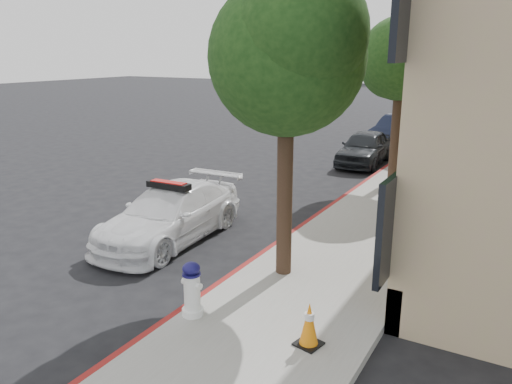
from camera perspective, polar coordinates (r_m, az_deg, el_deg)
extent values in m
plane|color=black|center=(13.02, -4.35, -3.78)|extent=(120.00, 120.00, 0.00)
cube|color=gray|center=(20.85, 19.93, 2.99)|extent=(3.20, 50.00, 0.15)
cube|color=maroon|center=(21.15, 15.83, 3.51)|extent=(0.12, 50.00, 0.15)
cylinder|color=black|center=(9.43, 3.30, 0.08)|extent=(0.30, 0.30, 3.30)
sphere|color=#153611|center=(9.08, 3.55, 15.13)|extent=(2.80, 2.80, 2.80)
sphere|color=#153611|center=(8.64, 5.17, 17.72)|extent=(2.24, 2.24, 2.24)
sphere|color=#153611|center=(9.51, 2.40, 13.37)|extent=(2.10, 2.10, 2.10)
cylinder|color=black|center=(16.84, 15.63, 6.30)|extent=(0.30, 0.30, 3.19)
sphere|color=#153611|center=(16.63, 16.25, 14.45)|extent=(2.60, 2.60, 2.60)
sphere|color=#153611|center=(16.25, 17.51, 15.76)|extent=(2.08, 2.08, 2.08)
sphere|color=#153611|center=(17.02, 15.25, 13.53)|extent=(1.95, 1.95, 1.95)
cylinder|color=black|center=(24.60, 20.41, 8.98)|extent=(0.30, 0.30, 3.41)
sphere|color=#153611|center=(24.47, 20.98, 14.80)|extent=(3.00, 3.00, 3.00)
sphere|color=#153611|center=(24.12, 21.93, 15.66)|extent=(2.40, 2.40, 2.40)
sphere|color=#153611|center=(24.83, 20.21, 14.17)|extent=(2.25, 2.25, 2.25)
imported|color=white|center=(11.97, -9.79, -2.49)|extent=(1.99, 4.50, 1.29)
cube|color=black|center=(11.77, -9.95, 0.76)|extent=(1.11, 0.33, 0.14)
cube|color=#A50A07|center=(11.76, -9.96, 1.04)|extent=(0.91, 0.26, 0.06)
imported|color=black|center=(20.31, 12.31, 4.98)|extent=(1.81, 4.03, 1.35)
imported|color=black|center=(24.50, 15.99, 6.68)|extent=(2.10, 4.60, 1.46)
cylinder|color=white|center=(8.53, -7.23, -13.39)|extent=(0.36, 0.36, 0.11)
cylinder|color=white|center=(8.36, -7.32, -11.20)|extent=(0.27, 0.27, 0.62)
ellipsoid|color=#161354|center=(8.19, -7.42, -8.64)|extent=(0.29, 0.29, 0.20)
cylinder|color=white|center=(8.30, -7.35, -10.34)|extent=(0.39, 0.16, 0.11)
cylinder|color=white|center=(8.30, -7.35, -10.34)|extent=(0.14, 0.21, 0.11)
cube|color=black|center=(7.78, 6.02, -16.85)|extent=(0.43, 0.43, 0.03)
cone|color=orange|center=(7.60, 6.09, -14.66)|extent=(0.28, 0.28, 0.66)
cylinder|color=white|center=(7.54, 6.12, -13.94)|extent=(0.15, 0.15, 0.10)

